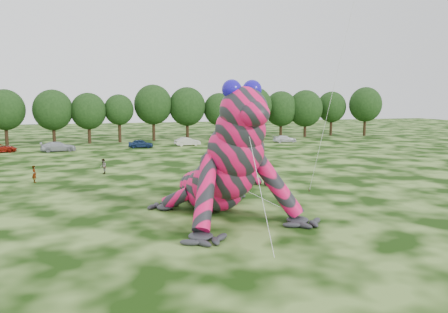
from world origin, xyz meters
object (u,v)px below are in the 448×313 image
tree_7 (53,117)px  car_2 (0,148)px  tree_15 (305,114)px  tree_9 (119,118)px  spectator_1 (103,166)px  tree_14 (281,114)px  tree_11 (187,114)px  car_3 (58,147)px  spectator_5 (202,170)px  tree_6 (5,118)px  car_7 (285,139)px  tree_16 (331,114)px  spectator_0 (34,174)px  tree_17 (365,111)px  tree_12 (219,116)px  tree_10 (153,113)px  car_6 (227,141)px  inflatable_gecko (210,147)px  car_4 (141,144)px  car_5 (187,142)px  tree_13 (255,113)px  tree_8 (89,118)px

tree_7 → car_2: bearing=-124.5°
tree_15 → tree_9: bearing=-179.3°
spectator_1 → tree_14: bearing=132.5°
tree_11 → car_3: 25.91m
car_3 → spectator_5: size_ratio=2.87×
tree_6 → car_7: size_ratio=2.20×
tree_16 → spectator_0: (-54.42, -38.73, -3.86)m
tree_14 → tree_17: tree_17 is taller
tree_9 → tree_14: size_ratio=0.92×
tree_12 → spectator_5: tree_12 is taller
tree_9 → car_7: tree_9 is taller
tree_6 → tree_11: bearing=2.8°
tree_10 → tree_15: (31.08, -0.81, -0.44)m
tree_9 → tree_17: (50.88, -0.68, 0.81)m
tree_14 → car_2: 51.80m
car_6 → car_3: bearing=94.0°
tree_7 → tree_9: bearing=2.8°
tree_6 → inflatable_gecko: bearing=-66.3°
car_4 → inflatable_gecko: bearing=-167.8°
tree_14 → car_6: (-15.05, -11.36, -4.01)m
spectator_5 → spectator_1: size_ratio=1.09×
car_5 → car_6: car_5 is taller
tree_7 → car_3: (1.42, -10.80, -4.00)m
tree_17 → car_4: size_ratio=2.60×
car_4 → spectator_1: bearing=176.1°
car_3 → spectator_0: spectator_0 is taller
tree_10 → car_5: tree_10 is taller
tree_13 → car_7: tree_13 is taller
car_7 → spectator_5: bearing=143.7°
tree_13 → car_4: size_ratio=2.56×
tree_15 → car_2: 56.50m
tree_8 → car_3: size_ratio=1.75×
tree_9 → car_3: 15.37m
tree_17 → car_6: (-33.54, -9.30, -4.46)m
tree_14 → tree_12: bearing=-175.8°
tree_14 → car_7: bearing=-109.8°
tree_16 → spectator_5: size_ratio=5.27×
inflatable_gecko → tree_9: bearing=82.1°
tree_8 → tree_9: size_ratio=1.03×
tree_9 → tree_15: size_ratio=0.90×
tree_10 → tree_16: tree_10 is taller
tree_8 → tree_14: bearing=2.6°
spectator_0 → spectator_1: 7.09m
tree_13 → car_7: size_ratio=2.35×
inflatable_gecko → car_6: size_ratio=3.74×
car_5 → car_7: 18.14m
tree_7 → tree_10: tree_10 is taller
car_2 → tree_9: bearing=-69.6°
tree_6 → tree_14: 51.06m
tree_8 → tree_10: bearing=7.8°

